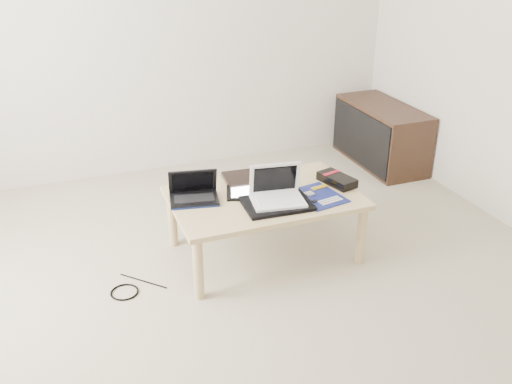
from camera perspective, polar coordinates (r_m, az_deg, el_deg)
name	(u,v)px	position (r m, az deg, el deg)	size (l,w,h in m)	color
ground	(238,304)	(3.14, -1.81, -11.13)	(4.00, 4.00, 0.00)	#BDB299
coffee_table	(264,203)	(3.40, 0.85, -1.08)	(1.10, 0.70, 0.40)	tan
media_cabinet	(380,135)	(4.90, 12.32, 5.63)	(0.41, 0.90, 0.50)	#3A2417
book	(246,178)	(3.57, -0.97, 1.40)	(0.29, 0.24, 0.03)	black
netbook	(194,193)	(3.33, -6.25, -0.14)	(0.31, 0.25, 0.19)	black
tablet	(249,192)	(3.39, -0.69, -0.04)	(0.32, 0.28, 0.01)	black
remote	(288,182)	(3.53, 3.18, 1.05)	(0.13, 0.24, 0.02)	silver
neoprene_sleeve	(277,204)	(3.26, 2.10, -1.17)	(0.38, 0.28, 0.02)	black
white_laptop	(277,193)	(3.26, 2.11, -0.13)	(0.32, 0.25, 0.21)	white
motherboard	(318,196)	(3.38, 6.23, -0.41)	(0.30, 0.35, 0.01)	#0D1853
gpu_box	(337,180)	(3.55, 8.10, 1.23)	(0.18, 0.27, 0.05)	black
cable_coil	(246,195)	(3.36, -1.05, -0.30)	(0.11, 0.11, 0.01)	black
floor_cable_coil	(124,292)	(3.30, -13.02, -9.73)	(0.16, 0.16, 0.01)	black
floor_cable_trail	(143,281)	(3.37, -11.21, -8.72)	(0.01, 0.01, 0.32)	black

